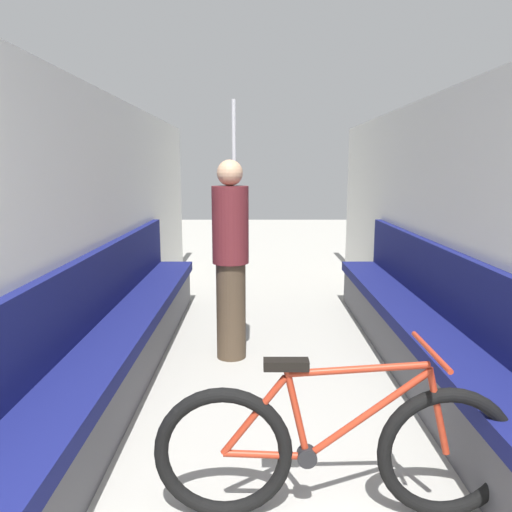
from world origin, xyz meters
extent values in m
cube|color=silver|center=(-1.39, 3.04, 1.10)|extent=(0.10, 9.28, 2.20)
cube|color=silver|center=(1.39, 3.04, 1.10)|extent=(0.10, 9.28, 2.20)
cube|color=#4C4C51|center=(-1.12, 3.04, 0.19)|extent=(0.38, 4.81, 0.39)
cube|color=navy|center=(-1.12, 3.04, 0.44)|extent=(0.44, 4.81, 0.10)
cube|color=navy|center=(-1.31, 3.04, 0.74)|extent=(0.07, 4.81, 0.50)
cube|color=#4C4C51|center=(1.12, 3.04, 0.19)|extent=(0.38, 4.81, 0.39)
cube|color=navy|center=(1.12, 3.04, 0.44)|extent=(0.44, 4.81, 0.10)
cube|color=navy|center=(1.31, 3.04, 0.74)|extent=(0.07, 4.81, 0.50)
torus|color=black|center=(-0.28, 1.67, 0.32)|extent=(0.63, 0.07, 0.63)
torus|color=black|center=(0.73, 1.67, 0.32)|extent=(0.63, 0.07, 0.63)
cylinder|color=#9E2D19|center=(-0.09, 1.67, 0.31)|extent=(0.38, 0.03, 0.05)
cylinder|color=#9E2D19|center=(-0.14, 1.67, 0.50)|extent=(0.30, 0.03, 0.39)
cylinder|color=#9E2D19|center=(0.05, 1.67, 0.52)|extent=(0.13, 0.03, 0.45)
cylinder|color=#9E2D19|center=(0.36, 1.67, 0.50)|extent=(0.55, 0.03, 0.43)
cylinder|color=#9E2D19|center=(0.31, 1.67, 0.72)|extent=(0.64, 0.03, 0.08)
cylinder|color=#9E2D19|center=(0.68, 1.67, 0.52)|extent=(0.13, 0.03, 0.42)
cylinder|color=black|center=(0.10, 1.67, 0.30)|extent=(0.09, 0.06, 0.09)
cube|color=black|center=(0.00, 1.67, 0.74)|extent=(0.20, 0.07, 0.04)
cylinder|color=#9E2D19|center=(0.63, 1.67, 0.80)|extent=(0.02, 0.46, 0.02)
cylinder|color=gray|center=(-0.33, 4.06, 0.01)|extent=(0.08, 0.08, 0.01)
cylinder|color=silver|center=(-0.33, 4.06, 1.09)|extent=(0.04, 0.04, 2.18)
cylinder|color=#473828|center=(-0.34, 3.64, 0.41)|extent=(0.25, 0.25, 0.82)
cylinder|color=#5B1E23|center=(-0.34, 3.64, 1.13)|extent=(0.30, 0.30, 0.63)
sphere|color=tan|center=(-0.34, 3.64, 1.55)|extent=(0.21, 0.21, 0.21)
camera|label=1|loc=(-0.13, -0.40, 1.59)|focal=35.00mm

